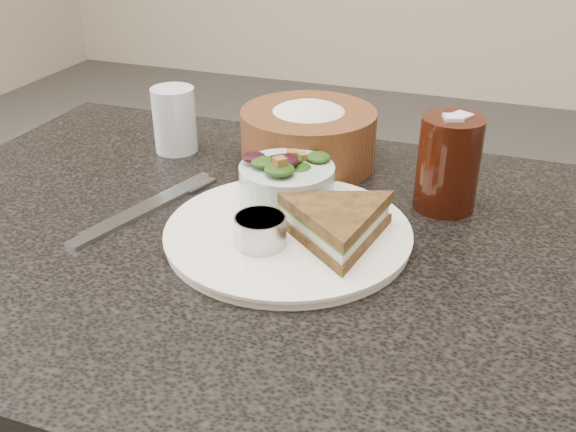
% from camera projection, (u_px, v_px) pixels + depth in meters
% --- Properties ---
extents(dinner_plate, '(0.29, 0.29, 0.01)m').
position_uv_depth(dinner_plate, '(288.00, 233.00, 0.77)').
color(dinner_plate, white).
rests_on(dinner_plate, dining_table).
extents(sandwich, '(0.23, 0.23, 0.04)m').
position_uv_depth(sandwich, '(337.00, 224.00, 0.73)').
color(sandwich, brown).
rests_on(sandwich, dinner_plate).
extents(salad_bowl, '(0.14, 0.14, 0.07)m').
position_uv_depth(salad_bowl, '(287.00, 178.00, 0.81)').
color(salad_bowl, '#AFBFB7').
rests_on(salad_bowl, dinner_plate).
extents(dressing_ramekin, '(0.07, 0.07, 0.04)m').
position_uv_depth(dressing_ramekin, '(260.00, 231.00, 0.73)').
color(dressing_ramekin, '#A7A9AD').
rests_on(dressing_ramekin, dinner_plate).
extents(orange_wedge, '(0.07, 0.07, 0.02)m').
position_uv_depth(orange_wedge, '(315.00, 205.00, 0.79)').
color(orange_wedge, orange).
rests_on(orange_wedge, dinner_plate).
extents(fork, '(0.08, 0.21, 0.01)m').
position_uv_depth(fork, '(139.00, 213.00, 0.82)').
color(fork, '#9699A2').
rests_on(fork, dining_table).
extents(knife, '(0.08, 0.22, 0.00)m').
position_uv_depth(knife, '(150.00, 203.00, 0.85)').
color(knife, '#999B9F').
rests_on(knife, dining_table).
extents(bread_basket, '(0.23, 0.23, 0.11)m').
position_uv_depth(bread_basket, '(308.00, 128.00, 0.94)').
color(bread_basket, brown).
rests_on(bread_basket, dining_table).
extents(cola_glass, '(0.09, 0.09, 0.14)m').
position_uv_depth(cola_glass, '(449.00, 159.00, 0.81)').
color(cola_glass, black).
rests_on(cola_glass, dining_table).
extents(water_glass, '(0.09, 0.09, 0.10)m').
position_uv_depth(water_glass, '(175.00, 120.00, 0.99)').
color(water_glass, silver).
rests_on(water_glass, dining_table).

